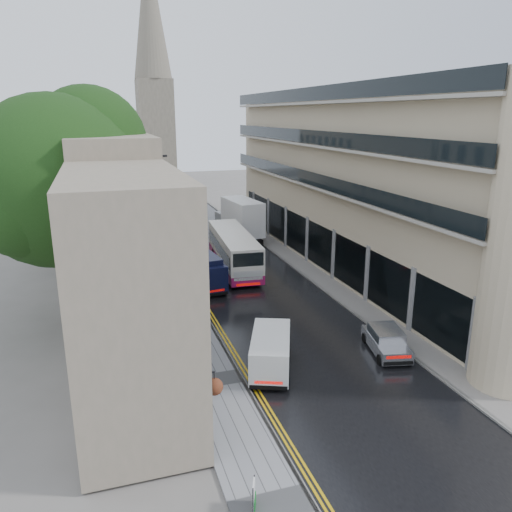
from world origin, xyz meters
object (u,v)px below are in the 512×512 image
tree_far (73,191)px  cream_bus (227,262)px  white_lorry (236,224)px  silver_hatchback (381,352)px  estate_sign (254,496)px  tree_near (59,211)px  white_van (251,367)px  lamp_post_near (182,256)px  lamp_post_far (160,204)px  navy_van (198,279)px  pedestrian (167,275)px

tree_far → cream_bus: (10.68, -7.88, -4.72)m
cream_bus → white_lorry: (3.54, 10.05, 0.60)m
silver_hatchback → estate_sign: (-9.03, -7.32, -0.09)m
tree_near → cream_bus: bearing=25.0°
white_van → tree_near: bearing=151.6°
cream_bus → lamp_post_near: bearing=-122.2°
white_lorry → lamp_post_far: bearing=172.0°
tree_near → white_lorry: tree_near is taller
navy_van → lamp_post_near: 4.18m
tree_far → pedestrian: (6.20, -7.87, -5.32)m
cream_bus → pedestrian: (-4.48, 0.02, -0.60)m
tree_far → white_van: (7.94, -22.96, -5.24)m
cream_bus → silver_hatchback: cream_bus is taller
silver_hatchback → white_van: (-6.84, 0.05, 0.28)m
tree_far → navy_van: bearing=-53.5°
white_lorry → pedestrian: size_ratio=5.05×
navy_van → estate_sign: bearing=-102.7°
silver_hatchback → estate_sign: 11.63m
navy_van → pedestrian: size_ratio=3.26×
silver_hatchback → white_van: size_ratio=0.86×
tree_near → white_lorry: 21.55m
tree_far → navy_van: 14.15m
lamp_post_near → lamp_post_far: size_ratio=0.88×
white_van → pedestrian: 15.19m
tree_near → pedestrian: (6.50, 5.13, -6.03)m
tree_near → white_van: size_ratio=3.26×
tree_far → estate_sign: size_ratio=12.69×
white_van → pedestrian: white_van is taller
lamp_post_far → pedestrian: bearing=-118.2°
silver_hatchback → estate_sign: silver_hatchback is taller
white_van → navy_van: 12.29m
white_lorry → navy_van: 14.34m
lamp_post_near → lamp_post_far: (0.76, 16.05, 0.52)m
tree_far → lamp_post_far: bearing=18.5°
white_van → tree_far: bearing=131.0°
cream_bus → silver_hatchback: size_ratio=2.99×
white_lorry → estate_sign: white_lorry is taller
cream_bus → silver_hatchback: bearing=-70.6°
white_van → lamp_post_near: lamp_post_near is taller
silver_hatchback → lamp_post_near: bearing=144.2°
tree_near → silver_hatchback: (15.08, -10.01, -6.24)m
navy_van → pedestrian: bearing=114.7°
navy_van → pedestrian: navy_van is taller
white_van → navy_van: size_ratio=0.83×
silver_hatchback → tree_near: bearing=158.9°
tree_far → cream_bus: size_ratio=1.14×
pedestrian → lamp_post_near: size_ratio=0.21×
lamp_post_far → tree_far: bearing=175.8°
tree_near → estate_sign: tree_near is taller
navy_van → tree_far: bearing=120.0°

